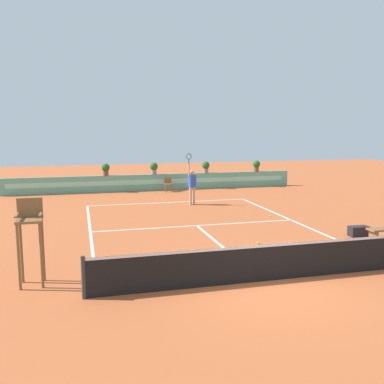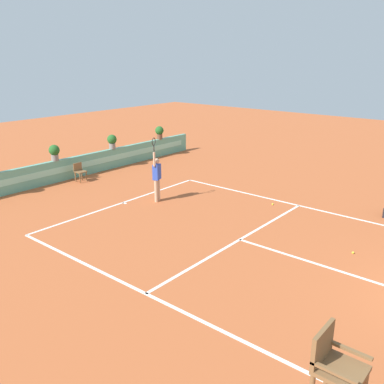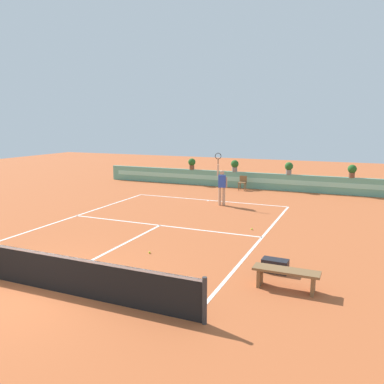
% 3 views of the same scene
% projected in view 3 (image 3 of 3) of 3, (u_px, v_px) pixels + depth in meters
% --- Properties ---
extents(ground_plane, '(60.00, 60.00, 0.00)m').
position_uv_depth(ground_plane, '(155.00, 228.00, 14.97)').
color(ground_plane, '#B2562D').
extents(court_lines, '(8.32, 11.94, 0.01)m').
position_uv_depth(court_lines, '(164.00, 223.00, 15.62)').
color(court_lines, white).
rests_on(court_lines, ground).
extents(net, '(8.92, 0.10, 1.00)m').
position_uv_depth(net, '(37.00, 268.00, 9.46)').
color(net, '#333333').
rests_on(net, ground).
extents(back_wall_barrier, '(18.00, 0.21, 1.00)m').
position_uv_depth(back_wall_barrier, '(234.00, 179.00, 24.28)').
color(back_wall_barrier, '#60A88E').
rests_on(back_wall_barrier, ground).
extents(ball_kid_chair, '(0.44, 0.44, 0.85)m').
position_uv_depth(ball_kid_chair, '(243.00, 182.00, 23.34)').
color(ball_kid_chair, brown).
rests_on(ball_kid_chair, ground).
extents(bench_courtside, '(1.60, 0.44, 0.51)m').
position_uv_depth(bench_courtside, '(286.00, 275.00, 9.39)').
color(bench_courtside, brown).
rests_on(bench_courtside, ground).
extents(gear_bag, '(0.71, 0.39, 0.36)m').
position_uv_depth(gear_bag, '(275.00, 266.00, 10.53)').
color(gear_bag, black).
rests_on(gear_bag, ground).
extents(tennis_player, '(0.59, 0.33, 2.58)m').
position_uv_depth(tennis_player, '(222.00, 184.00, 18.90)').
color(tennis_player, tan).
rests_on(tennis_player, ground).
extents(tennis_ball_near_baseline, '(0.07, 0.07, 0.07)m').
position_uv_depth(tennis_ball_near_baseline, '(252.00, 229.00, 14.70)').
color(tennis_ball_near_baseline, '#CCE033').
rests_on(tennis_ball_near_baseline, ground).
extents(tennis_ball_mid_court, '(0.07, 0.07, 0.07)m').
position_uv_depth(tennis_ball_mid_court, '(150.00, 252.00, 12.04)').
color(tennis_ball_mid_court, '#CCE033').
rests_on(tennis_ball_mid_court, ground).
extents(potted_plant_far_right, '(0.48, 0.48, 0.72)m').
position_uv_depth(potted_plant_far_right, '(352.00, 170.00, 21.48)').
color(potted_plant_far_right, brown).
rests_on(potted_plant_far_right, back_wall_barrier).
extents(potted_plant_centre, '(0.48, 0.48, 0.72)m').
position_uv_depth(potted_plant_centre, '(235.00, 165.00, 24.12)').
color(potted_plant_centre, gray).
rests_on(potted_plant_centre, back_wall_barrier).
extents(potted_plant_right, '(0.48, 0.48, 0.72)m').
position_uv_depth(potted_plant_right, '(289.00, 167.00, 22.83)').
color(potted_plant_right, gray).
rests_on(potted_plant_right, back_wall_barrier).
extents(potted_plant_left, '(0.48, 0.48, 0.72)m').
position_uv_depth(potted_plant_left, '(192.00, 163.00, 25.25)').
color(potted_plant_left, brown).
rests_on(potted_plant_left, back_wall_barrier).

